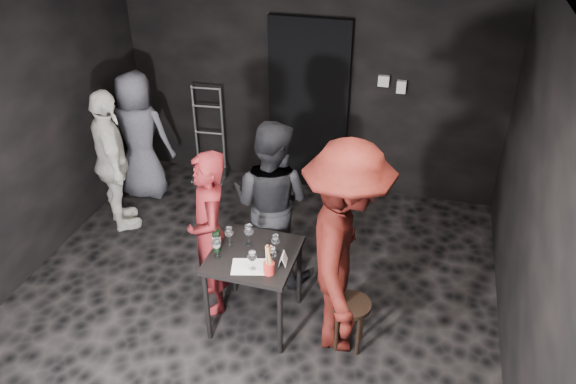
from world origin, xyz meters
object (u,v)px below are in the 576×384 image
(bystander_grey, at_px, (139,134))
(man_maroon, at_px, (346,225))
(bystander_cream, at_px, (111,157))
(stool, at_px, (350,312))
(woman_black, at_px, (271,195))
(hand_truck, at_px, (210,162))
(tasting_table, at_px, (254,262))
(wine_bottle, at_px, (216,239))
(breadstick_cup, at_px, (269,260))
(server_red, at_px, (209,231))

(bystander_grey, bearing_deg, man_maroon, 143.94)
(bystander_cream, bearing_deg, bystander_grey, -35.93)
(stool, xyz_separation_m, woman_black, (-0.91, 0.78, 0.53))
(hand_truck, xyz_separation_m, tasting_table, (1.37, -2.32, 0.43))
(stool, bearing_deg, wine_bottle, 177.94)
(man_maroon, relative_size, breadstick_cup, 8.35)
(man_maroon, bearing_deg, hand_truck, 33.66)
(hand_truck, bearing_deg, wine_bottle, -70.93)
(man_maroon, bearing_deg, tasting_table, 80.05)
(tasting_table, bearing_deg, woman_black, 94.32)
(man_maroon, distance_m, bystander_cream, 2.92)
(man_maroon, xyz_separation_m, breadstick_cup, (-0.57, -0.20, -0.31))
(tasting_table, height_order, server_red, server_red)
(woman_black, height_order, bystander_cream, woman_black)
(man_maroon, height_order, bystander_cream, man_maroon)
(tasting_table, bearing_deg, bystander_grey, 138.67)
(server_red, xyz_separation_m, man_maroon, (1.21, -0.13, 0.37))
(bystander_cream, bearing_deg, stool, -151.97)
(bystander_cream, xyz_separation_m, breadstick_cup, (2.13, -1.26, 0.02))
(hand_truck, xyz_separation_m, man_maroon, (2.13, -2.34, 0.97))
(server_red, distance_m, man_maroon, 1.27)
(server_red, xyz_separation_m, breadstick_cup, (0.64, -0.33, 0.06))
(server_red, height_order, man_maroon, man_maroon)
(hand_truck, height_order, wine_bottle, hand_truck)
(man_maroon, distance_m, bystander_grey, 3.28)
(stool, relative_size, man_maroon, 0.20)
(server_red, distance_m, bystander_cream, 1.76)
(woman_black, distance_m, bystander_grey, 2.19)
(tasting_table, distance_m, wine_bottle, 0.38)
(hand_truck, distance_m, woman_black, 2.20)
(man_maroon, bearing_deg, stool, -133.92)
(server_red, xyz_separation_m, bystander_grey, (-1.54, 1.62, -0.01))
(wine_bottle, bearing_deg, tasting_table, 7.04)
(server_red, bearing_deg, wine_bottle, 8.88)
(tasting_table, bearing_deg, breadstick_cup, -46.52)
(server_red, xyz_separation_m, wine_bottle, (0.13, -0.15, 0.04))
(man_maroon, bearing_deg, bystander_grey, 48.68)
(breadstick_cup, bearing_deg, bystander_grey, 138.15)
(bystander_cream, height_order, wine_bottle, bystander_cream)
(man_maroon, relative_size, wine_bottle, 8.20)
(stool, xyz_separation_m, server_red, (-1.30, 0.19, 0.45))
(bystander_grey, bearing_deg, breadstick_cup, 134.67)
(bystander_grey, relative_size, breadstick_cup, 5.68)
(server_red, height_order, wine_bottle, server_red)
(hand_truck, height_order, man_maroon, man_maroon)
(server_red, distance_m, breadstick_cup, 0.72)
(man_maroon, xyz_separation_m, bystander_grey, (-2.74, 1.75, -0.38))
(tasting_table, relative_size, bystander_cream, 0.44)
(stool, relative_size, woman_black, 0.26)
(hand_truck, bearing_deg, tasting_table, -64.57)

